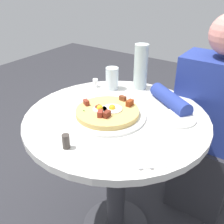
{
  "coord_description": "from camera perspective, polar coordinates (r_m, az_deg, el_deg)",
  "views": [
    {
      "loc": [
        0.55,
        -0.85,
        1.31
      ],
      "look_at": [
        -0.01,
        -0.01,
        0.75
      ],
      "focal_mm": 42.45,
      "sensor_mm": 36.0,
      "label": 1
    }
  ],
  "objects": [
    {
      "name": "salt_shaker",
      "position": [
        1.44,
        -3.61,
        6.27
      ],
      "size": [
        0.03,
        0.03,
        0.05
      ],
      "primitive_type": "cylinder",
      "color": "white",
      "rests_on": "dining_table"
    },
    {
      "name": "water_glass",
      "position": [
        1.41,
        0.02,
        7.26
      ],
      "size": [
        0.07,
        0.07,
        0.12
      ],
      "primitive_type": "cylinder",
      "color": "silver",
      "rests_on": "dining_table"
    },
    {
      "name": "pizza_plate",
      "position": [
        1.15,
        -0.98,
        -0.71
      ],
      "size": [
        0.34,
        0.34,
        0.01
      ],
      "primitive_type": "cylinder",
      "color": "white",
      "rests_on": "dining_table"
    },
    {
      "name": "person_seated",
      "position": [
        1.55,
        20.11,
        -4.38
      ],
      "size": [
        0.48,
        0.47,
        1.14
      ],
      "color": "#2D2D33",
      "rests_on": "ground_plane"
    },
    {
      "name": "knife",
      "position": [
        0.94,
        5.28,
        -8.52
      ],
      "size": [
        0.12,
        0.15,
        0.0
      ],
      "primitive_type": "cube",
      "rotation": [
        0.0,
        0.0,
        2.25
      ],
      "color": "silver",
      "rests_on": "napkin"
    },
    {
      "name": "fork",
      "position": [
        0.95,
        7.45,
        -8.38
      ],
      "size": [
        0.12,
        0.15,
        0.0
      ],
      "primitive_type": "cube",
      "rotation": [
        0.0,
        0.0,
        2.25
      ],
      "color": "silver",
      "rests_on": "napkin"
    },
    {
      "name": "dining_table",
      "position": [
        1.26,
        0.91,
        -7.65
      ],
      "size": [
        0.81,
        0.81,
        0.73
      ],
      "color": "silver",
      "rests_on": "ground_plane"
    },
    {
      "name": "napkin",
      "position": [
        0.95,
        6.35,
        -8.67
      ],
      "size": [
        0.22,
        0.22,
        0.0
      ],
      "primitive_type": "cube",
      "rotation": [
        0.0,
        0.0,
        2.25
      ],
      "color": "white",
      "rests_on": "dining_table"
    },
    {
      "name": "pepper_shaker",
      "position": [
        0.96,
        -9.88,
        -6.26
      ],
      "size": [
        0.03,
        0.03,
        0.05
      ],
      "primitive_type": "cylinder",
      "color": "#3F3833",
      "rests_on": "dining_table"
    },
    {
      "name": "bread_plate",
      "position": [
        1.17,
        13.85,
        -1.36
      ],
      "size": [
        0.16,
        0.16,
        0.01
      ],
      "primitive_type": "cylinder",
      "color": "white",
      "rests_on": "dining_table"
    },
    {
      "name": "breakfast_pizza",
      "position": [
        1.14,
        -0.97,
        0.12
      ],
      "size": [
        0.28,
        0.28,
        0.05
      ],
      "color": "tan",
      "rests_on": "pizza_plate"
    },
    {
      "name": "water_bottle",
      "position": [
        1.4,
        6.21,
        9.63
      ],
      "size": [
        0.07,
        0.07,
        0.24
      ],
      "primitive_type": "cylinder",
      "color": "silver",
      "rests_on": "dining_table"
    }
  ]
}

